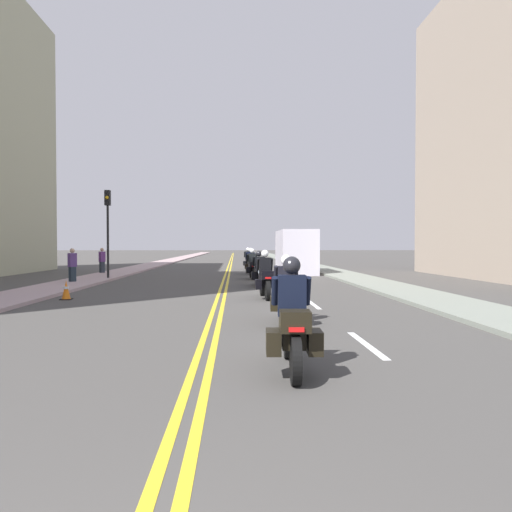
{
  "coord_description": "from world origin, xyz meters",
  "views": [
    {
      "loc": [
        0.51,
        -0.55,
        1.82
      ],
      "look_at": [
        1.63,
        25.12,
        1.25
      ],
      "focal_mm": 33.23,
      "sensor_mm": 36.0,
      "label": 1
    }
  ],
  "objects": [
    {
      "name": "traffic_light_near",
      "position": [
        -6.22,
        24.75,
        3.27
      ],
      "size": [
        0.28,
        0.38,
        4.73
      ],
      "color": "black",
      "rests_on": "ground"
    },
    {
      "name": "motorcycle_0",
      "position": [
        1.32,
        6.18,
        0.67
      ],
      "size": [
        0.78,
        2.13,
        1.67
      ],
      "rotation": [
        0.0,
        0.0,
        -0.04
      ],
      "color": "black",
      "rests_on": "ground"
    },
    {
      "name": "pedestrian_1",
      "position": [
        -7.18,
        22.1,
        0.87
      ],
      "size": [
        0.39,
        0.42,
        1.69
      ],
      "rotation": [
        0.0,
        0.0,
        0.97
      ],
      "color": "#202C35",
      "rests_on": "ground"
    },
    {
      "name": "sidewalk_right",
      "position": [
        7.01,
        48.0,
        0.06
      ],
      "size": [
        2.37,
        144.0,
        0.12
      ],
      "primitive_type": "cube",
      "color": "gray",
      "rests_on": "ground"
    },
    {
      "name": "motorcycle_3",
      "position": [
        1.57,
        20.52,
        0.64
      ],
      "size": [
        0.78,
        2.26,
        1.59
      ],
      "rotation": [
        0.0,
        0.0,
        0.05
      ],
      "color": "black",
      "rests_on": "ground"
    },
    {
      "name": "lane_dashes_white",
      "position": [
        2.91,
        29.0,
        0.0
      ],
      "size": [
        0.14,
        56.4,
        0.01
      ],
      "color": "silver",
      "rests_on": "ground"
    },
    {
      "name": "motorcycle_4",
      "position": [
        1.44,
        25.14,
        0.67
      ],
      "size": [
        0.78,
        2.27,
        1.66
      ],
      "rotation": [
        0.0,
        0.0,
        0.06
      ],
      "color": "black",
      "rests_on": "ground"
    },
    {
      "name": "motorcycle_2",
      "position": [
        1.53,
        15.67,
        0.66
      ],
      "size": [
        0.78,
        2.23,
        1.67
      ],
      "rotation": [
        0.0,
        0.0,
        0.06
      ],
      "color": "black",
      "rests_on": "ground"
    },
    {
      "name": "sidewalk_left",
      "position": [
        -7.01,
        48.0,
        0.06
      ],
      "size": [
        2.37,
        144.0,
        0.12
      ],
      "primitive_type": "cube",
      "color": "#AA9192",
      "rests_on": "ground"
    },
    {
      "name": "traffic_cone_0",
      "position": [
        -5.18,
        15.58,
        0.32
      ],
      "size": [
        0.35,
        0.35,
        0.64
      ],
      "color": "black",
      "rests_on": "ground"
    },
    {
      "name": "ground_plane",
      "position": [
        0.0,
        48.0,
        0.0
      ],
      "size": [
        264.0,
        264.0,
        0.0
      ],
      "primitive_type": "plane",
      "color": "#454340"
    },
    {
      "name": "parked_truck",
      "position": [
        4.42,
        30.52,
        1.27
      ],
      "size": [
        2.2,
        6.5,
        2.8
      ],
      "color": "silver",
      "rests_on": "ground"
    },
    {
      "name": "motorcycle_6",
      "position": [
        1.45,
        34.66,
        0.67
      ],
      "size": [
        0.78,
        2.16,
        1.66
      ],
      "rotation": [
        0.0,
        0.0,
        0.04
      ],
      "color": "black",
      "rests_on": "ground"
    },
    {
      "name": "centreline_yellow_inner",
      "position": [
        -0.12,
        48.0,
        0.0
      ],
      "size": [
        0.12,
        132.0,
        0.01
      ],
      "primitive_type": "cube",
      "color": "yellow",
      "rests_on": "ground"
    },
    {
      "name": "motorcycle_5",
      "position": [
        1.46,
        29.3,
        0.68
      ],
      "size": [
        0.77,
        2.29,
        1.67
      ],
      "rotation": [
        0.0,
        0.0,
        0.02
      ],
      "color": "black",
      "rests_on": "ground"
    },
    {
      "name": "centreline_yellow_outer",
      "position": [
        0.12,
        48.0,
        0.0
      ],
      "size": [
        0.12,
        132.0,
        0.01
      ],
      "primitive_type": "cube",
      "color": "yellow",
      "rests_on": "ground"
    },
    {
      "name": "motorcycle_1",
      "position": [
        1.7,
        10.43,
        0.66
      ],
      "size": [
        0.78,
        2.2,
        1.61
      ],
      "rotation": [
        0.0,
        0.0,
        -0.06
      ],
      "color": "black",
      "rests_on": "ground"
    },
    {
      "name": "pedestrian_0",
      "position": [
        -7.84,
        29.46,
        0.86
      ],
      "size": [
        0.38,
        0.42,
        1.67
      ],
      "rotation": [
        0.0,
        0.0,
        4.14
      ],
      "color": "#262D36",
      "rests_on": "ground"
    }
  ]
}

